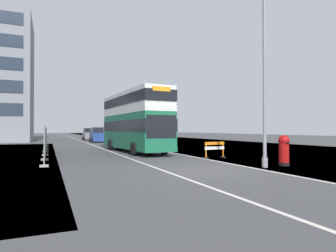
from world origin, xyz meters
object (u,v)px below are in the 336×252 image
car_oncoming_near (97,135)px  lamppost_foreground (264,79)px  roadworks_barrier (215,148)px  car_receding_mid (88,134)px  double_decker_bus (134,121)px  red_pillar_postbox (284,149)px

car_oncoming_near → lamppost_foreground: bearing=-83.9°
roadworks_barrier → car_receding_mid: bearing=95.6°
car_oncoming_near → car_receding_mid: 9.87m
car_oncoming_near → car_receding_mid: car_oncoming_near is taller
double_decker_bus → roadworks_barrier: (3.53, -7.37, -2.03)m
red_pillar_postbox → car_oncoming_near: (-4.93, 31.87, 0.13)m
red_pillar_postbox → roadworks_barrier: (-1.29, 4.88, -0.22)m
roadworks_barrier → car_oncoming_near: 27.23m
red_pillar_postbox → car_receding_mid: (-4.93, 41.74, 0.10)m
lamppost_foreground → car_oncoming_near: bearing=96.1°
red_pillar_postbox → car_oncoming_near: bearing=98.8°
lamppost_foreground → roadworks_barrier: size_ratio=6.14×
car_oncoming_near → roadworks_barrier: bearing=-82.3°
roadworks_barrier → lamppost_foreground: bearing=-92.1°
red_pillar_postbox → double_decker_bus: bearing=111.5°
double_decker_bus → red_pillar_postbox: double_decker_bus is taller
car_receding_mid → roadworks_barrier: bearing=-84.4°
red_pillar_postbox → car_oncoming_near: 32.24m
car_oncoming_near → car_receding_mid: (-0.00, 9.87, -0.03)m
double_decker_bus → car_oncoming_near: (-0.11, 19.61, -1.67)m
double_decker_bus → red_pillar_postbox: size_ratio=6.96×
double_decker_bus → roadworks_barrier: bearing=-64.4°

